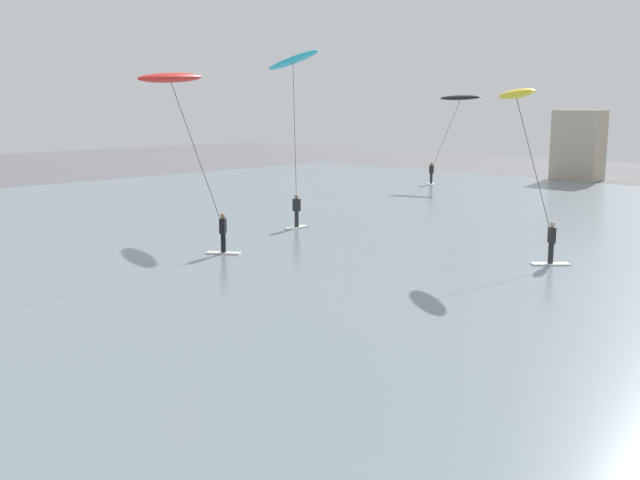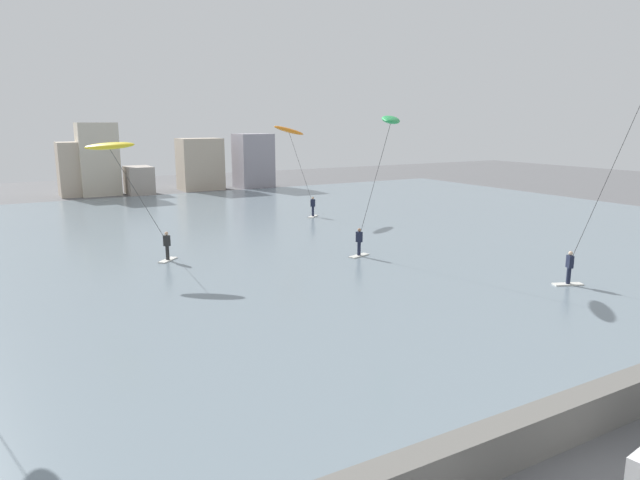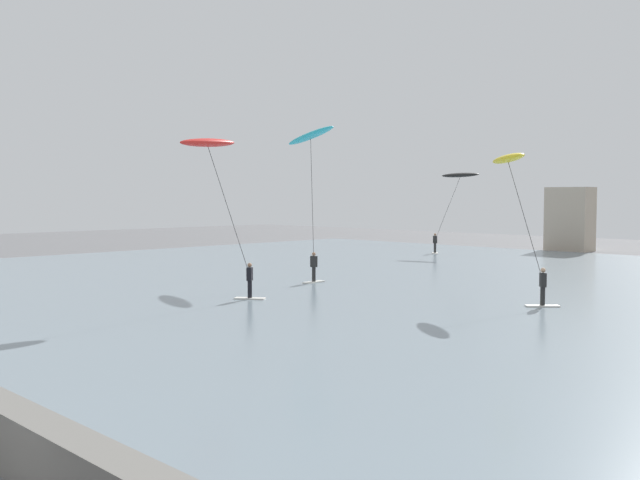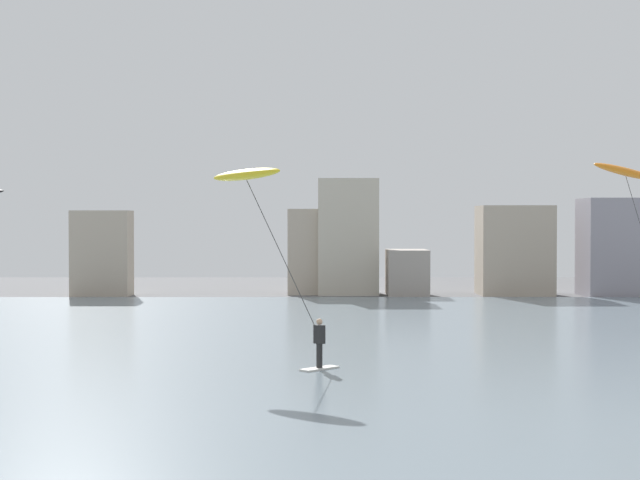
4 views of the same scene
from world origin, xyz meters
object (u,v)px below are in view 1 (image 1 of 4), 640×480
kitesurfer_cyan (293,70)px  kitesurfer_yellow (521,111)px  kitesurfer_black (458,105)px  kitesurfer_red (177,98)px

kitesurfer_cyan → kitesurfer_yellow: 13.21m
kitesurfer_black → kitesurfer_red: bearing=-74.5°
kitesurfer_cyan → kitesurfer_yellow: kitesurfer_cyan is taller
kitesurfer_cyan → kitesurfer_red: kitesurfer_cyan is taller
kitesurfer_red → kitesurfer_yellow: 13.32m
kitesurfer_red → kitesurfer_yellow: size_ratio=1.07×
kitesurfer_red → kitesurfer_cyan: bearing=114.5°
kitesurfer_red → kitesurfer_yellow: kitesurfer_red is taller
kitesurfer_cyan → kitesurfer_yellow: bearing=-0.6°
kitesurfer_black → kitesurfer_yellow: size_ratio=1.00×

